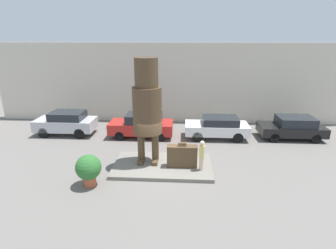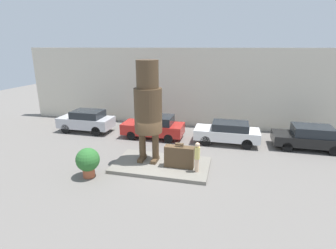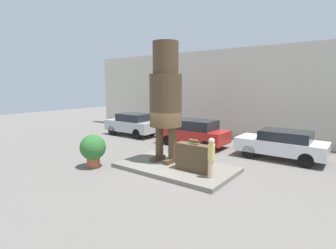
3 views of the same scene
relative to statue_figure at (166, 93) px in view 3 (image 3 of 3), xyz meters
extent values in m
plane|color=slate|center=(0.78, -0.29, -3.36)|extent=(60.00, 60.00, 0.00)
cube|color=slate|center=(0.78, -0.29, -3.27)|extent=(5.12, 2.97, 0.18)
cube|color=beige|center=(0.78, 7.94, -0.28)|extent=(28.00, 0.60, 6.17)
cube|color=#4C3823|center=(-0.38, -0.12, -3.09)|extent=(0.29, 0.84, 0.18)
cube|color=#4C3823|center=(0.38, -0.12, -3.09)|extent=(0.29, 0.84, 0.18)
cylinder|color=#4C3823|center=(-0.38, 0.00, -2.26)|extent=(0.37, 0.37, 1.47)
cylinder|color=#4C3823|center=(0.38, 0.00, -2.26)|extent=(0.37, 0.37, 1.47)
cylinder|color=#4C3823|center=(0.00, 0.00, -0.34)|extent=(1.47, 1.47, 2.36)
cylinder|color=#4C3823|center=(0.00, 0.00, 1.55)|extent=(1.16, 1.16, 1.42)
cube|color=#4C3823|center=(1.80, -0.45, -2.61)|extent=(1.53, 0.48, 1.13)
cylinder|color=#4C3823|center=(1.80, -0.45, -1.92)|extent=(0.42, 0.14, 0.14)
cylinder|color=beige|center=(2.77, -0.78, -2.83)|extent=(0.20, 0.20, 0.70)
cylinder|color=#DBC66B|center=(2.77, -0.78, -2.16)|extent=(0.27, 0.27, 0.63)
sphere|color=beige|center=(2.77, -0.78, -1.73)|extent=(0.23, 0.23, 0.23)
cube|color=#B7B7BC|center=(-6.39, 4.30, -2.62)|extent=(4.05, 1.80, 0.76)
cube|color=#1E2328|center=(-6.19, 4.30, -1.98)|extent=(2.23, 1.62, 0.52)
cylinder|color=black|center=(-7.65, 3.48, -3.00)|extent=(0.72, 0.18, 0.72)
cylinder|color=black|center=(-7.65, 5.11, -3.00)|extent=(0.72, 0.18, 0.72)
cylinder|color=black|center=(-5.14, 3.48, -3.00)|extent=(0.72, 0.18, 0.72)
cylinder|color=black|center=(-5.14, 5.11, -3.00)|extent=(0.72, 0.18, 0.72)
cube|color=#B2231E|center=(-1.04, 4.16, -2.68)|extent=(4.31, 1.79, 0.74)
cube|color=#1E2328|center=(-0.83, 4.16, -2.03)|extent=(2.37, 1.61, 0.57)
cylinder|color=black|center=(-2.38, 3.35, -3.05)|extent=(0.62, 0.18, 0.62)
cylinder|color=black|center=(-2.38, 4.96, -3.05)|extent=(0.62, 0.18, 0.62)
cylinder|color=black|center=(0.29, 3.35, -3.05)|extent=(0.62, 0.18, 0.62)
cylinder|color=black|center=(0.29, 4.96, -3.05)|extent=(0.62, 0.18, 0.62)
cube|color=silver|center=(4.07, 4.19, -2.69)|extent=(4.21, 1.77, 0.66)
cube|color=#1E2328|center=(4.28, 4.19, -2.12)|extent=(2.32, 1.59, 0.48)
cylinder|color=black|center=(2.77, 3.39, -3.02)|extent=(0.68, 0.18, 0.68)
cylinder|color=black|center=(2.77, 4.98, -3.02)|extent=(0.68, 0.18, 0.68)
cylinder|color=black|center=(5.38, 3.39, -3.02)|extent=(0.68, 0.18, 0.68)
cylinder|color=black|center=(5.38, 4.98, -3.02)|extent=(0.68, 0.18, 0.68)
cylinder|color=#AD5638|center=(-2.43, -2.25, -3.15)|extent=(0.58, 0.58, 0.43)
sphere|color=#2D6B2D|center=(-2.43, -2.25, -2.44)|extent=(1.17, 1.17, 1.17)
camera|label=1|loc=(1.81, -12.65, 3.14)|focal=28.00mm
camera|label=2|loc=(4.21, -12.80, 2.89)|focal=28.00mm
camera|label=3|loc=(7.20, -9.51, 0.35)|focal=28.00mm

